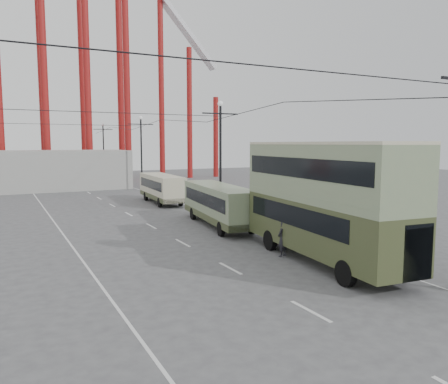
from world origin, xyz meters
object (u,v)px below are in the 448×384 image
single_decker_green (219,203)px  pedestrian (282,239)px  double_decker_bus (323,195)px  single_decker_cream (162,187)px

single_decker_green → pedestrian: size_ratio=5.56×
double_decker_bus → single_decker_green: double_decker_bus is taller
double_decker_bus → single_decker_cream: 24.53m
double_decker_bus → pedestrian: 3.21m
single_decker_green → single_decker_cream: (0.40, 13.44, -0.07)m
single_decker_cream → pedestrian: single_decker_cream is taller
double_decker_bus → single_decker_green: size_ratio=1.08×
double_decker_bus → single_decker_green: 11.16m
pedestrian → single_decker_cream: bearing=-116.5°
single_decker_cream → pedestrian: 22.74m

